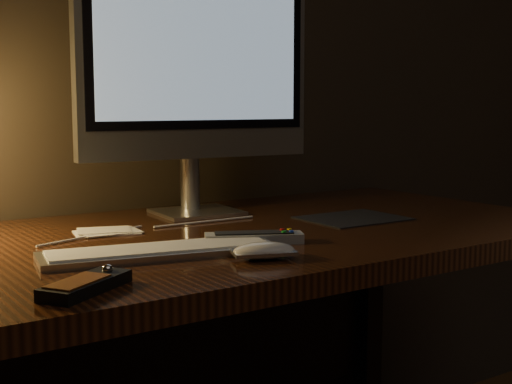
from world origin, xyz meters
TOP-DOWN VIEW (x-y plane):
  - desk at (0.00, 1.93)m, footprint 1.60×0.75m
  - monitor at (0.11, 2.07)m, footprint 0.56×0.18m
  - keyboard at (-0.16, 1.72)m, footprint 0.41×0.19m
  - mousepad at (0.36, 1.82)m, footprint 0.22×0.18m
  - mouse at (-0.03, 1.60)m, footprint 0.12×0.09m
  - media_remote at (-0.35, 1.57)m, footprint 0.15×0.12m
  - tv_remote at (0.03, 1.72)m, footprint 0.18×0.12m
  - papers at (-0.16, 1.97)m, footprint 0.14×0.11m
  - cable at (-0.06, 1.94)m, footprint 0.49×0.07m

SIDE VIEW (x-z plane):
  - desk at x=0.00m, z-range 0.25..1.00m
  - mousepad at x=0.36m, z-range 0.75..0.75m
  - cable at x=-0.06m, z-range 0.75..0.75m
  - papers at x=-0.16m, z-range 0.75..0.76m
  - keyboard at x=-0.16m, z-range 0.75..0.76m
  - mouse at x=-0.03m, z-range 0.75..0.77m
  - media_remote at x=-0.35m, z-range 0.75..0.77m
  - tv_remote at x=0.03m, z-range 0.75..0.77m
  - monitor at x=0.11m, z-range 0.80..1.39m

